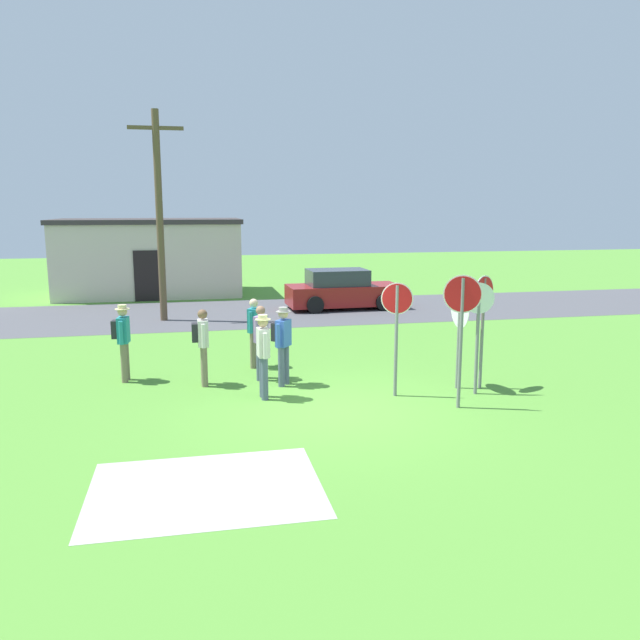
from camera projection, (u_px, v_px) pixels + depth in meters
ground_plane at (333, 411)px, 12.04m from camera, size 80.00×80.00×0.00m
street_asphalt at (263, 312)px, 23.33m from camera, size 60.00×6.40×0.01m
concrete_path at (206, 489)px, 8.73m from camera, size 3.20×2.40×0.01m
building_background at (150, 257)px, 27.83m from camera, size 7.95×4.33×3.34m
utility_pole at (159, 212)px, 21.06m from camera, size 1.80×0.24×7.01m
parked_car_on_street at (342, 291)px, 24.14m from camera, size 4.35×2.11×1.51m
stop_sign_rear_right at (483, 312)px, 13.32m from camera, size 0.62×0.40×2.45m
stop_sign_far_back at (397, 321)px, 12.76m from camera, size 0.62×0.22×2.37m
stop_sign_nearest at (460, 318)px, 13.33m from camera, size 0.07×0.90×2.22m
stop_sign_leaning_left at (478, 320)px, 12.93m from camera, size 0.63×0.13×2.34m
stop_sign_leaning_right at (462, 318)px, 11.96m from camera, size 0.68×0.30×2.61m
person_near_signs at (202, 342)px, 13.64m from camera, size 0.35×0.57×1.69m
person_in_blue at (254, 329)px, 15.21m from camera, size 0.36×0.52×1.69m
person_in_dark_shirt at (263, 351)px, 12.70m from camera, size 0.31×0.57×1.74m
person_holding_notes at (261, 338)px, 14.14m from camera, size 0.37×0.51×1.69m
person_in_teal at (123, 337)px, 13.97m from camera, size 0.41×0.57×1.74m
person_on_left at (283, 340)px, 13.65m from camera, size 0.47×0.49×1.74m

